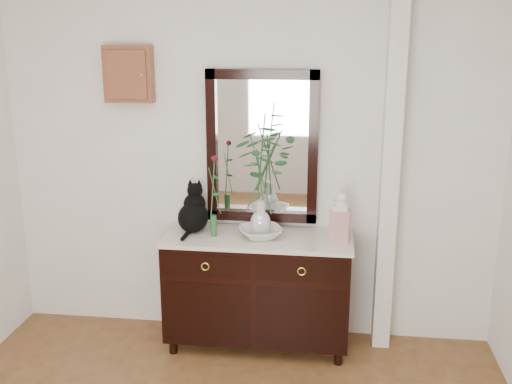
# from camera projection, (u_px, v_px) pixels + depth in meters

# --- Properties ---
(wall_back) EXTENTS (3.60, 0.04, 2.70)m
(wall_back) POSITION_uv_depth(u_px,v_px,m) (249.00, 159.00, 4.33)
(wall_back) COLOR silver
(wall_back) RESTS_ON ground
(pilaster) EXTENTS (0.12, 0.20, 2.70)m
(pilaster) POSITION_uv_depth(u_px,v_px,m) (390.00, 165.00, 4.13)
(pilaster) COLOR silver
(pilaster) RESTS_ON ground
(sideboard) EXTENTS (1.33, 0.52, 0.82)m
(sideboard) POSITION_uv_depth(u_px,v_px,m) (258.00, 285.00, 4.31)
(sideboard) COLOR black
(sideboard) RESTS_ON ground
(wall_mirror) EXTENTS (0.80, 0.06, 1.10)m
(wall_mirror) POSITION_uv_depth(u_px,v_px,m) (262.00, 147.00, 4.28)
(wall_mirror) COLOR black
(wall_mirror) RESTS_ON wall_back
(key_cabinet) EXTENTS (0.35, 0.10, 0.40)m
(key_cabinet) POSITION_uv_depth(u_px,v_px,m) (129.00, 74.00, 4.24)
(key_cabinet) COLOR brown
(key_cabinet) RESTS_ON wall_back
(cat) EXTENTS (0.26, 0.31, 0.35)m
(cat) POSITION_uv_depth(u_px,v_px,m) (193.00, 208.00, 4.27)
(cat) COLOR black
(cat) RESTS_ON sideboard
(lotus_bowl) EXTENTS (0.37, 0.37, 0.07)m
(lotus_bowl) POSITION_uv_depth(u_px,v_px,m) (260.00, 233.00, 4.17)
(lotus_bowl) COLOR silver
(lotus_bowl) RESTS_ON sideboard
(vase_branches) EXTENTS (0.47, 0.47, 0.87)m
(vase_branches) POSITION_uv_depth(u_px,v_px,m) (261.00, 174.00, 4.06)
(vase_branches) COLOR silver
(vase_branches) RESTS_ON lotus_bowl
(bud_vase_rose) EXTENTS (0.07, 0.07, 0.59)m
(bud_vase_rose) POSITION_uv_depth(u_px,v_px,m) (213.00, 196.00, 4.14)
(bud_vase_rose) COLOR #2A6330
(bud_vase_rose) RESTS_ON sideboard
(ginger_jar) EXTENTS (0.16, 0.16, 0.36)m
(ginger_jar) POSITION_uv_depth(u_px,v_px,m) (340.00, 216.00, 4.07)
(ginger_jar) COLOR white
(ginger_jar) RESTS_ON sideboard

